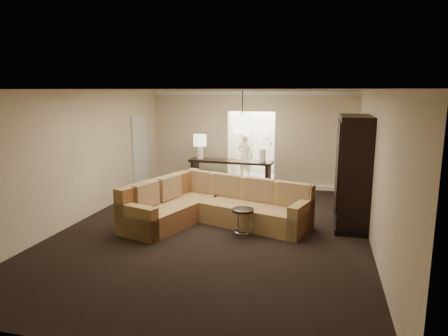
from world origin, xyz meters
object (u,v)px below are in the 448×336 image
(sectional_sofa, at_px, (212,206))
(drink_table, at_px, (243,217))
(coffee_table, at_px, (218,205))
(console_table, at_px, (231,173))
(armoire, at_px, (353,174))
(person, at_px, (245,154))

(sectional_sofa, bearing_deg, drink_table, -19.07)
(coffee_table, bearing_deg, console_table, 95.88)
(sectional_sofa, distance_m, armoire, 3.02)
(sectional_sofa, relative_size, console_table, 1.61)
(console_table, bearing_deg, armoire, -31.90)
(coffee_table, xyz_separation_m, drink_table, (0.81, -1.20, 0.17))
(sectional_sofa, distance_m, coffee_table, 0.63)
(sectional_sofa, bearing_deg, coffee_table, 109.74)
(coffee_table, bearing_deg, sectional_sofa, -87.92)
(console_table, relative_size, drink_table, 4.30)
(console_table, relative_size, person, 1.46)
(person, bearing_deg, console_table, 103.51)
(coffee_table, bearing_deg, drink_table, -55.99)
(sectional_sofa, distance_m, console_table, 2.76)
(armoire, relative_size, person, 1.43)
(console_table, relative_size, armoire, 1.02)
(drink_table, relative_size, person, 0.34)
(coffee_table, bearing_deg, armoire, 0.59)
(sectional_sofa, xyz_separation_m, drink_table, (0.79, -0.59, 0.01))
(sectional_sofa, height_order, drink_table, sectional_sofa)
(sectional_sofa, xyz_separation_m, person, (-0.18, 4.54, 0.42))
(coffee_table, relative_size, drink_table, 1.99)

